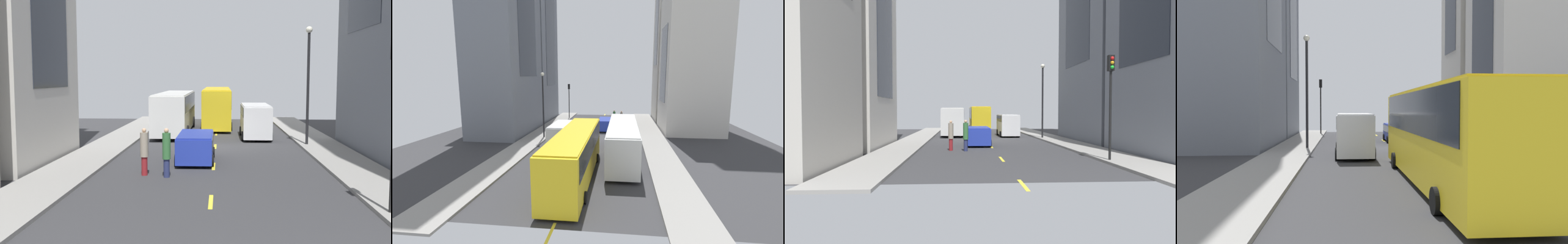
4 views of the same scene
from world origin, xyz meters
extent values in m
plane|color=#333335|center=(0.00, 0.00, 0.00)|extent=(41.19, 41.19, 0.00)
cube|color=gray|center=(-7.13, 0.00, 0.07)|extent=(2.93, 44.00, 0.15)
cube|color=gray|center=(7.13, 0.00, 0.07)|extent=(2.93, 44.00, 0.15)
cube|color=yellow|center=(0.00, -14.00, 0.01)|extent=(0.16, 2.00, 0.01)
cube|color=yellow|center=(0.00, -7.00, 0.01)|extent=(0.16, 2.00, 0.01)
cube|color=yellow|center=(0.00, 0.00, 0.01)|extent=(0.16, 2.00, 0.01)
cube|color=yellow|center=(0.00, 7.00, 0.01)|extent=(0.16, 2.00, 0.01)
cube|color=yellow|center=(0.00, 14.00, 0.01)|extent=(0.16, 2.00, 0.01)
cube|color=yellow|center=(0.00, 21.00, 0.01)|extent=(0.16, 2.00, 0.01)
cube|color=silver|center=(-3.47, 8.08, 1.77)|extent=(2.55, 12.81, 3.00)
cube|color=black|center=(-3.47, 8.08, 2.62)|extent=(2.60, 11.78, 1.20)
cube|color=beige|center=(-3.47, 8.08, 3.31)|extent=(2.45, 12.29, 0.08)
cylinder|color=black|center=(-4.65, 12.05, 0.50)|extent=(0.46, 1.00, 1.00)
cylinder|color=black|center=(-2.30, 12.05, 0.50)|extent=(0.46, 1.00, 1.00)
cylinder|color=black|center=(-4.65, 4.11, 0.50)|extent=(0.46, 1.00, 1.00)
cylinder|color=black|center=(-2.30, 4.11, 0.50)|extent=(0.46, 1.00, 1.00)
cube|color=yellow|center=(0.00, 13.45, 1.86)|extent=(2.45, 13.28, 3.30)
cube|color=black|center=(0.00, 13.45, 2.72)|extent=(2.50, 12.22, 1.48)
cube|color=gold|center=(0.00, 13.45, 3.55)|extent=(2.35, 12.75, 0.08)
cylinder|color=black|center=(-1.12, 17.57, 0.38)|extent=(0.44, 0.76, 0.76)
cylinder|color=black|center=(1.13, 17.57, 0.38)|extent=(0.44, 0.76, 0.76)
cylinder|color=black|center=(-1.12, 9.34, 0.38)|extent=(0.44, 0.76, 0.76)
cylinder|color=black|center=(1.13, 9.34, 0.38)|extent=(0.44, 0.76, 0.76)
cube|color=white|center=(3.00, 4.57, 1.35)|extent=(2.05, 5.47, 2.30)
cube|color=black|center=(3.00, 4.57, 2.10)|extent=(2.09, 5.03, 0.69)
cube|color=silver|center=(3.00, 4.57, 2.54)|extent=(1.97, 5.25, 0.08)
cylinder|color=black|center=(2.06, 6.26, 0.36)|extent=(0.37, 0.72, 0.72)
cylinder|color=black|center=(3.95, 6.26, 0.36)|extent=(0.37, 0.72, 0.72)
cylinder|color=black|center=(2.06, 2.87, 0.36)|extent=(0.37, 0.72, 0.72)
cylinder|color=black|center=(3.95, 2.87, 0.36)|extent=(0.37, 0.72, 0.72)
cube|color=#2338AD|center=(-1.02, -5.64, 0.83)|extent=(1.88, 4.50, 1.32)
cube|color=black|center=(-1.02, -5.64, 1.16)|extent=(1.91, 4.14, 0.56)
cube|color=navy|center=(-1.02, -5.64, 1.53)|extent=(1.80, 4.32, 0.08)
cylinder|color=black|center=(-1.88, -4.24, 0.31)|extent=(0.34, 0.62, 0.62)
cylinder|color=black|center=(-0.15, -4.24, 0.31)|extent=(0.34, 0.62, 0.62)
cylinder|color=black|center=(-1.88, -7.04, 0.31)|extent=(0.34, 0.62, 0.62)
cylinder|color=black|center=(-0.15, -7.04, 0.31)|extent=(0.34, 0.62, 0.62)
cylinder|color=navy|center=(-2.15, -9.78, 0.43)|extent=(0.29, 0.29, 0.87)
cylinder|color=#336B38|center=(-2.15, -9.78, 1.48)|extent=(0.39, 0.39, 1.22)
sphere|color=tan|center=(-2.15, -9.78, 2.20)|extent=(0.22, 0.22, 0.22)
cylinder|color=maroon|center=(-3.26, -9.39, 0.45)|extent=(0.29, 0.29, 0.89)
cylinder|color=gray|center=(-3.26, -9.39, 1.48)|extent=(0.39, 0.39, 1.17)
sphere|color=tan|center=(-3.26, -9.39, 2.16)|extent=(0.21, 0.21, 0.21)
cylinder|color=black|center=(6.16, 0.46, 3.88)|extent=(0.18, 0.18, 7.45)
sphere|color=silver|center=(6.16, 0.46, 7.78)|extent=(0.44, 0.44, 0.44)
camera|label=1|loc=(0.35, -31.17, 4.68)|focal=43.03mm
camera|label=2|loc=(-3.37, 33.19, 7.65)|focal=25.60mm
camera|label=3|loc=(-2.41, -33.55, 2.91)|focal=29.66mm
camera|label=4|loc=(3.77, 27.68, 2.84)|focal=35.54mm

